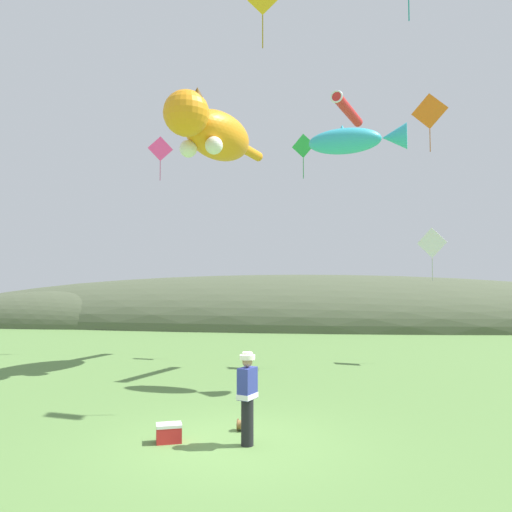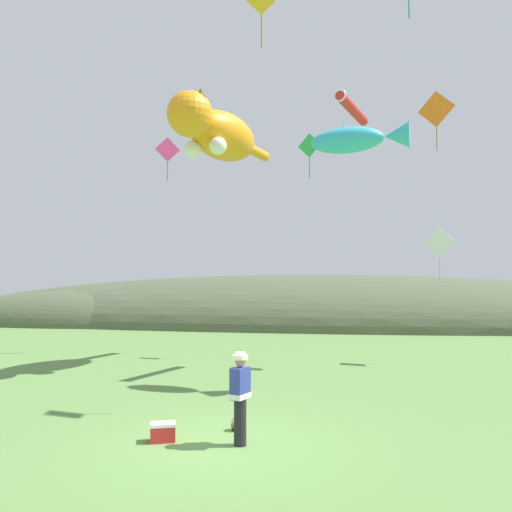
{
  "view_description": "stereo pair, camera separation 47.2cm",
  "coord_description": "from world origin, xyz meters",
  "px_view_note": "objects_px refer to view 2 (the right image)",
  "views": [
    {
      "loc": [
        1.71,
        -9.67,
        3.11
      ],
      "look_at": [
        0.0,
        4.0,
        3.86
      ],
      "focal_mm": 35.0,
      "sensor_mm": 36.0,
      "label": 1
    },
    {
      "loc": [
        2.18,
        -9.61,
        3.11
      ],
      "look_at": [
        0.0,
        4.0,
        3.86
      ],
      "focal_mm": 35.0,
      "sensor_mm": 36.0,
      "label": 2
    }
  ],
  "objects_px": {
    "kite_giant_cat": "(217,133)",
    "kite_diamond_white": "(439,243)",
    "kite_fish_windsock": "(358,139)",
    "kite_diamond_pink": "(168,150)",
    "kite_tube_streamer": "(352,109)",
    "kite_diamond_orange": "(436,109)",
    "kite_spool": "(235,425)",
    "picnic_cooler": "(163,432)",
    "festival_attendant": "(240,395)",
    "kite_diamond_green": "(309,146)"
  },
  "relations": [
    {
      "from": "kite_fish_windsock",
      "to": "kite_diamond_green",
      "type": "xyz_separation_m",
      "value": [
        -1.78,
        5.89,
        1.48
      ]
    },
    {
      "from": "kite_diamond_orange",
      "to": "festival_attendant",
      "type": "bearing_deg",
      "value": -119.54
    },
    {
      "from": "kite_fish_windsock",
      "to": "kite_tube_streamer",
      "type": "relative_size",
      "value": 1.03
    },
    {
      "from": "festival_attendant",
      "to": "kite_diamond_white",
      "type": "bearing_deg",
      "value": 61.48
    },
    {
      "from": "kite_fish_windsock",
      "to": "kite_tube_streamer",
      "type": "bearing_deg",
      "value": 91.25
    },
    {
      "from": "kite_giant_cat",
      "to": "kite_tube_streamer",
      "type": "distance_m",
      "value": 5.14
    },
    {
      "from": "festival_attendant",
      "to": "kite_diamond_green",
      "type": "xyz_separation_m",
      "value": [
        0.76,
        11.73,
        8.07
      ]
    },
    {
      "from": "kite_spool",
      "to": "kite_fish_windsock",
      "type": "height_order",
      "value": "kite_fish_windsock"
    },
    {
      "from": "festival_attendant",
      "to": "kite_diamond_orange",
      "type": "distance_m",
      "value": 14.53
    },
    {
      "from": "festival_attendant",
      "to": "kite_giant_cat",
      "type": "relative_size",
      "value": 0.26
    },
    {
      "from": "festival_attendant",
      "to": "kite_diamond_green",
      "type": "relative_size",
      "value": 0.9
    },
    {
      "from": "kite_giant_cat",
      "to": "kite_diamond_pink",
      "type": "distance_m",
      "value": 4.68
    },
    {
      "from": "kite_diamond_orange",
      "to": "kite_diamond_green",
      "type": "xyz_separation_m",
      "value": [
        -4.94,
        1.68,
        -0.74
      ]
    },
    {
      "from": "picnic_cooler",
      "to": "kite_giant_cat",
      "type": "bearing_deg",
      "value": 96.97
    },
    {
      "from": "festival_attendant",
      "to": "kite_diamond_orange",
      "type": "height_order",
      "value": "kite_diamond_orange"
    },
    {
      "from": "kite_diamond_pink",
      "to": "kite_diamond_white",
      "type": "bearing_deg",
      "value": -6.94
    },
    {
      "from": "kite_giant_cat",
      "to": "kite_tube_streamer",
      "type": "relative_size",
      "value": 2.25
    },
    {
      "from": "kite_spool",
      "to": "kite_diamond_pink",
      "type": "bearing_deg",
      "value": 116.05
    },
    {
      "from": "kite_tube_streamer",
      "to": "kite_diamond_pink",
      "type": "distance_m",
      "value": 9.03
    },
    {
      "from": "kite_tube_streamer",
      "to": "kite_diamond_orange",
      "type": "relative_size",
      "value": 1.3
    },
    {
      "from": "kite_giant_cat",
      "to": "festival_attendant",
      "type": "bearing_deg",
      "value": -73.32
    },
    {
      "from": "kite_tube_streamer",
      "to": "kite_diamond_pink",
      "type": "height_order",
      "value": "kite_diamond_pink"
    },
    {
      "from": "kite_fish_windsock",
      "to": "kite_diamond_pink",
      "type": "xyz_separation_m",
      "value": [
        -8.32,
        6.34,
        1.7
      ]
    },
    {
      "from": "festival_attendant",
      "to": "kite_diamond_pink",
      "type": "bearing_deg",
      "value": 115.37
    },
    {
      "from": "festival_attendant",
      "to": "picnic_cooler",
      "type": "distance_m",
      "value": 1.73
    },
    {
      "from": "kite_diamond_orange",
      "to": "kite_diamond_green",
      "type": "height_order",
      "value": "kite_diamond_orange"
    },
    {
      "from": "kite_spool",
      "to": "kite_diamond_green",
      "type": "xyz_separation_m",
      "value": [
        1.04,
        10.8,
        8.9
      ]
    },
    {
      "from": "kite_diamond_pink",
      "to": "kite_diamond_white",
      "type": "relative_size",
      "value": 0.97
    },
    {
      "from": "kite_diamond_orange",
      "to": "kite_fish_windsock",
      "type": "bearing_deg",
      "value": -126.88
    },
    {
      "from": "kite_diamond_green",
      "to": "picnic_cooler",
      "type": "bearing_deg",
      "value": -101.15
    },
    {
      "from": "kite_fish_windsock",
      "to": "kite_diamond_pink",
      "type": "bearing_deg",
      "value": 142.71
    },
    {
      "from": "kite_spool",
      "to": "kite_tube_streamer",
      "type": "relative_size",
      "value": 0.08
    },
    {
      "from": "picnic_cooler",
      "to": "kite_diamond_pink",
      "type": "distance_m",
      "value": 15.76
    },
    {
      "from": "kite_tube_streamer",
      "to": "kite_spool",
      "type": "bearing_deg",
      "value": -109.95
    },
    {
      "from": "kite_spool",
      "to": "kite_giant_cat",
      "type": "height_order",
      "value": "kite_giant_cat"
    },
    {
      "from": "festival_attendant",
      "to": "kite_spool",
      "type": "height_order",
      "value": "festival_attendant"
    },
    {
      "from": "kite_spool",
      "to": "kite_diamond_pink",
      "type": "height_order",
      "value": "kite_diamond_pink"
    },
    {
      "from": "kite_giant_cat",
      "to": "kite_fish_windsock",
      "type": "xyz_separation_m",
      "value": [
        5.16,
        -2.91,
        -1.3
      ]
    },
    {
      "from": "kite_giant_cat",
      "to": "kite_diamond_white",
      "type": "relative_size",
      "value": 3.22
    },
    {
      "from": "picnic_cooler",
      "to": "kite_spool",
      "type": "bearing_deg",
      "value": 36.24
    },
    {
      "from": "festival_attendant",
      "to": "kite_fish_windsock",
      "type": "height_order",
      "value": "kite_fish_windsock"
    },
    {
      "from": "kite_spool",
      "to": "kite_diamond_orange",
      "type": "height_order",
      "value": "kite_diamond_orange"
    },
    {
      "from": "kite_diamond_white",
      "to": "kite_spool",
      "type": "bearing_deg",
      "value": -121.93
    },
    {
      "from": "kite_spool",
      "to": "kite_tube_streamer",
      "type": "bearing_deg",
      "value": 70.05
    },
    {
      "from": "kite_fish_windsock",
      "to": "kite_diamond_pink",
      "type": "height_order",
      "value": "kite_diamond_pink"
    },
    {
      "from": "kite_fish_windsock",
      "to": "kite_spool",
      "type": "bearing_deg",
      "value": -119.85
    },
    {
      "from": "kite_spool",
      "to": "kite_tube_streamer",
      "type": "xyz_separation_m",
      "value": [
        2.76,
        7.61,
        9.31
      ]
    },
    {
      "from": "kite_spool",
      "to": "kite_giant_cat",
      "type": "relative_size",
      "value": 0.04
    },
    {
      "from": "festival_attendant",
      "to": "kite_diamond_pink",
      "type": "distance_m",
      "value": 15.83
    },
    {
      "from": "kite_fish_windsock",
      "to": "kite_diamond_orange",
      "type": "distance_m",
      "value": 5.71
    }
  ]
}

